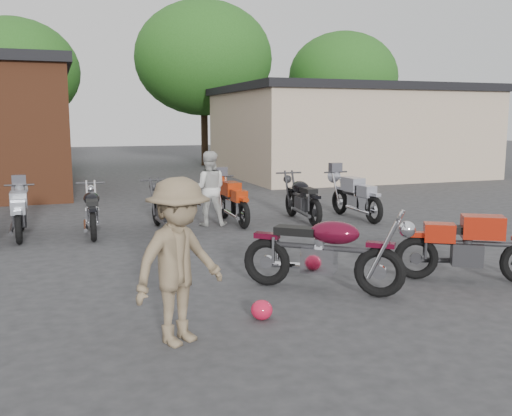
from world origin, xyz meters
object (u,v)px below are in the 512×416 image
object	(u,v)px
sportbike	(473,242)
person_light	(209,189)
row_bike_3	(164,205)
row_bike_5	(302,196)
row_bike_1	(19,210)
row_bike_4	(233,199)
row_bike_6	(355,194)
person_tan	(179,262)
helmet	(262,310)
row_bike_2	(92,208)
vintage_motorcycle	(325,247)

from	to	relation	value
sportbike	person_light	xyz separation A→B (m)	(-2.50, 5.76, 0.24)
sportbike	row_bike_3	size ratio (longest dim) A/B	1.05
row_bike_3	row_bike_5	world-z (taller)	row_bike_5
row_bike_1	row_bike_4	distance (m)	4.60
row_bike_5	row_bike_4	bearing A→B (deg)	82.00
sportbike	row_bike_6	bearing A→B (deg)	109.32
person_tan	helmet	bearing A→B (deg)	-10.08
helmet	person_light	world-z (taller)	person_light
person_light	row_bike_3	size ratio (longest dim) A/B	0.85
row_bike_1	row_bike_4	xyz separation A→B (m)	(4.60, 0.07, 0.01)
helmet	row_bike_1	bearing A→B (deg)	115.66
row_bike_2	row_bike_3	world-z (taller)	row_bike_3
row_bike_1	row_bike_6	distance (m)	7.60
row_bike_4	row_bike_6	bearing A→B (deg)	-99.21
row_bike_1	row_bike_4	bearing A→B (deg)	-90.18
row_bike_1	sportbike	bearing A→B (deg)	-132.70
vintage_motorcycle	person_light	world-z (taller)	person_light
person_light	row_bike_3	distance (m)	1.16
person_tan	row_bike_4	size ratio (longest dim) A/B	0.92
sportbike	row_bike_5	world-z (taller)	sportbike
row_bike_3	row_bike_1	bearing A→B (deg)	80.29
helmet	row_bike_3	distance (m)	5.94
sportbike	row_bike_2	distance (m)	7.54
helmet	row_bike_2	size ratio (longest dim) A/B	0.14
person_light	row_bike_2	bearing A→B (deg)	19.11
row_bike_3	helmet	bearing A→B (deg)	177.50
vintage_motorcycle	person_tan	world-z (taller)	person_tan
helmet	row_bike_5	bearing A→B (deg)	61.82
row_bike_5	helmet	bearing A→B (deg)	154.63
row_bike_1	person_light	bearing A→B (deg)	-91.29
helmet	person_tan	xyz separation A→B (m)	(-1.08, -0.37, 0.78)
row_bike_6	person_tan	bearing A→B (deg)	134.33
row_bike_2	sportbike	bearing A→B (deg)	-135.07
row_bike_4	row_bike_6	xyz separation A→B (m)	(2.99, -0.42, 0.03)
row_bike_2	row_bike_3	bearing A→B (deg)	-91.98
sportbike	person_tan	world-z (taller)	person_tan
sportbike	row_bike_5	size ratio (longest dim) A/B	1.00
vintage_motorcycle	row_bike_1	bearing A→B (deg)	167.53
vintage_motorcycle	sportbike	distance (m)	2.29
person_tan	row_bike_2	bearing A→B (deg)	65.57
person_light	row_bike_6	world-z (taller)	person_light
vintage_motorcycle	row_bike_2	size ratio (longest dim) A/B	1.15
person_tan	row_bike_5	xyz separation A→B (m)	(4.30, 6.38, -0.30)
row_bike_4	row_bike_6	size ratio (longest dim) A/B	0.96
vintage_motorcycle	row_bike_2	distance (m)	5.97
sportbike	row_bike_3	bearing A→B (deg)	153.93
row_bike_5	vintage_motorcycle	bearing A→B (deg)	161.93
helmet	person_light	size ratio (longest dim) A/B	0.16
helmet	row_bike_6	bearing A→B (deg)	52.17
row_bike_6	sportbike	bearing A→B (deg)	165.08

